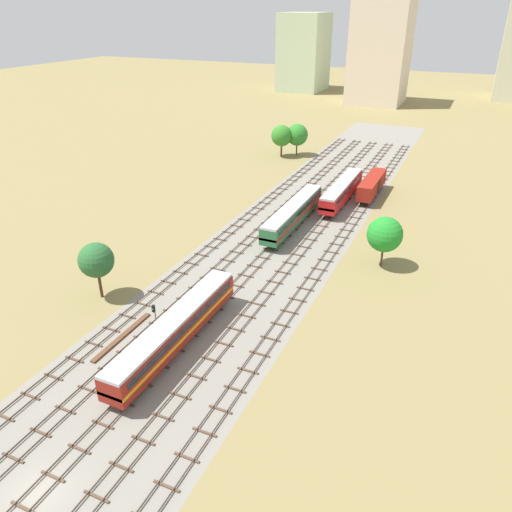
{
  "coord_description": "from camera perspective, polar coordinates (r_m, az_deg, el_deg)",
  "views": [
    {
      "loc": [
        25.91,
        -16.31,
        33.7
      ],
      "look_at": [
        0.0,
        41.04,
        1.5
      ],
      "focal_mm": 34.42,
      "sensor_mm": 36.0,
      "label": 1
    }
  ],
  "objects": [
    {
      "name": "signal_post_nearest",
      "position": [
        54.62,
        -11.62,
        -7.23
      ],
      "size": [
        0.28,
        0.47,
        5.36
      ],
      "color": "gray",
      "rests_on": "ground"
    },
    {
      "name": "skyline_tower_0",
      "position": [
        230.79,
        5.59,
        22.49
      ],
      "size": [
        17.81,
        22.15,
        31.21
      ],
      "color": "#B3C9A3",
      "rests_on": "ground"
    },
    {
      "name": "ballast_bed",
      "position": [
        83.88,
        4.22,
        3.33
      ],
      "size": [
        21.61,
        176.0,
        0.01
      ],
      "primitive_type": "cube",
      "color": "gray",
      "rests_on": "ground"
    },
    {
      "name": "lineside_tree_3",
      "position": [
        64.41,
        -18.08,
        -0.47
      ],
      "size": [
        4.47,
        4.47,
        7.6
      ],
      "color": "#4C331E",
      "rests_on": "ground"
    },
    {
      "name": "lineside_tree_1",
      "position": [
        71.31,
        14.74,
        2.44
      ],
      "size": [
        5.05,
        5.05,
        7.55
      ],
      "color": "#4C331E",
      "rests_on": "ground"
    },
    {
      "name": "ground_plane",
      "position": [
        83.88,
        4.22,
        3.33
      ],
      "size": [
        480.0,
        480.0,
        0.0
      ],
      "primitive_type": "plane",
      "color": "olive"
    },
    {
      "name": "lineside_tree_0",
      "position": [
        125.5,
        4.81,
        13.86
      ],
      "size": [
        5.31,
        5.31,
        7.81
      ],
      "color": "#4C331E",
      "rests_on": "ground"
    },
    {
      "name": "spare_rail_bundle",
      "position": [
        58.58,
        -15.28,
        -9.0
      ],
      "size": [
        0.6,
        10.0,
        0.24
      ],
      "primitive_type": "cube",
      "color": "brown",
      "rests_on": "ground"
    },
    {
      "name": "passenger_coach_centre_left_near",
      "position": [
        83.09,
        4.34,
        5.05
      ],
      "size": [
        2.96,
        22.0,
        3.8
      ],
      "color": "#286638",
      "rests_on": "ground"
    },
    {
      "name": "diesel_railcar_centre_mid",
      "position": [
        95.0,
        9.96,
        7.58
      ],
      "size": [
        2.96,
        20.5,
        3.8
      ],
      "color": "red",
      "rests_on": "ground"
    },
    {
      "name": "skyline_tower_1",
      "position": [
        202.33,
        14.26,
        22.13
      ],
      "size": [
        19.97,
        20.79,
        37.62
      ],
      "color": "beige",
      "rests_on": "ground"
    },
    {
      "name": "passenger_coach_centre_left_nearest",
      "position": [
        54.27,
        -9.35,
        -8.26
      ],
      "size": [
        2.96,
        22.0,
        3.8
      ],
      "color": "maroon",
      "rests_on": "ground"
    },
    {
      "name": "freight_boxcar_centre_right_midfar",
      "position": [
        99.65,
        13.32,
        8.09
      ],
      "size": [
        2.87,
        14.0,
        3.6
      ],
      "color": "maroon",
      "rests_on": "ground"
    },
    {
      "name": "track_centre",
      "position": [
        83.45,
        7.3,
        3.15
      ],
      "size": [
        2.4,
        126.0,
        0.29
      ],
      "color": "#47382D",
      "rests_on": "ground"
    },
    {
      "name": "track_far_left",
      "position": [
        87.78,
        -0.95,
        4.62
      ],
      "size": [
        2.4,
        126.0,
        0.29
      ],
      "color": "#47382D",
      "rests_on": "ground"
    },
    {
      "name": "track_left",
      "position": [
        86.14,
        1.71,
        4.15
      ],
      "size": [
        2.4,
        126.0,
        0.29
      ],
      "color": "#47382D",
      "rests_on": "ground"
    },
    {
      "name": "lineside_tree_2",
      "position": [
        124.01,
        3.0,
        13.78
      ],
      "size": [
        5.14,
        5.14,
        7.8
      ],
      "color": "#4C331E",
      "rests_on": "ground"
    },
    {
      "name": "track_centre_left",
      "position": [
        84.69,
        4.46,
        3.66
      ],
      "size": [
        2.4,
        126.0,
        0.29
      ],
      "color": "#47382D",
      "rests_on": "ground"
    },
    {
      "name": "track_centre_right",
      "position": [
        82.42,
        10.21,
        2.62
      ],
      "size": [
        2.4,
        126.0,
        0.29
      ],
      "color": "#47382D",
      "rests_on": "ground"
    }
  ]
}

